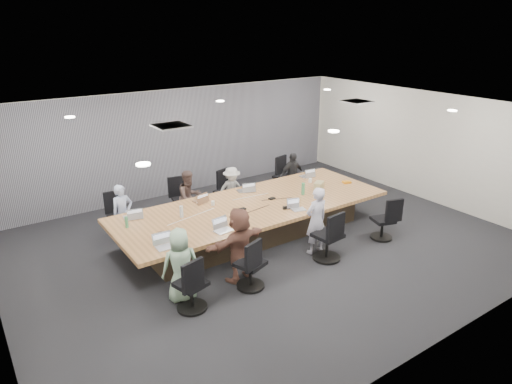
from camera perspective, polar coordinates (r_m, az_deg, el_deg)
floor at (r=9.73m, az=1.34°, el=-6.49°), size 10.00×8.00×0.00m
ceiling at (r=8.82m, az=1.49°, el=9.95°), size 10.00×8.00×0.00m
wall_back at (r=12.50m, az=-9.44°, el=6.27°), size 10.00×0.00×2.80m
wall_front at (r=6.64m, az=22.27°, el=-8.15°), size 10.00×0.00×2.80m
wall_right at (r=12.66m, az=20.18°, el=5.46°), size 0.00×8.00×2.80m
curtain at (r=12.43m, az=-9.28°, el=6.20°), size 9.80×0.04×2.80m
conference_table at (r=9.93m, az=-0.33°, el=-3.34°), size 6.00×2.20×0.74m
chair_0 at (r=10.42m, az=-16.79°, el=-3.33°), size 0.52×0.52×0.72m
chair_1 at (r=10.91m, az=-9.06°, el=-1.34°), size 0.63×0.63×0.81m
chair_2 at (r=11.41m, az=-3.94°, el=-0.33°), size 0.62×0.62×0.73m
chair_3 at (r=12.39m, az=3.49°, el=1.56°), size 0.66×0.66×0.80m
chair_4 at (r=7.58m, az=-8.12°, el=-11.80°), size 0.64×0.64×0.78m
chair_5 at (r=8.06m, az=-0.71°, el=-9.43°), size 0.67×0.67×0.78m
chair_6 at (r=9.06m, az=8.92°, el=-5.85°), size 0.64×0.64×0.86m
chair_7 at (r=10.17m, az=15.54°, el=-3.76°), size 0.61×0.61×0.73m
person_0 at (r=10.01m, az=-16.31°, el=-2.60°), size 0.49×0.35×1.26m
laptop_0 at (r=9.48m, az=-15.29°, el=-3.03°), size 0.34×0.26×0.02m
person_1 at (r=10.53m, az=-8.30°, el=-0.70°), size 0.71×0.61×1.29m
laptop_1 at (r=10.03m, az=-6.92°, el=-1.09°), size 0.35×0.28×0.02m
person_2 at (r=11.05m, az=-3.04°, el=0.20°), size 0.81×0.55×1.17m
laptop_2 at (r=10.56m, az=-1.49°, el=0.19°), size 0.36×0.28×0.02m
person_3 at (r=12.06m, az=4.53°, el=2.09°), size 0.75×0.37×1.23m
laptop_3 at (r=11.62m, az=6.25°, el=2.00°), size 0.32×0.23×0.02m
person_4 at (r=7.72m, az=-9.40°, el=-9.00°), size 0.71×0.54×1.30m
laptop_4 at (r=8.12m, az=-11.13°, el=-6.75°), size 0.36×0.25×0.02m
person_5 at (r=8.18m, az=-2.10°, el=-6.57°), size 1.34×0.60×1.39m
laptop_5 at (r=8.58m, az=-4.09°, el=-4.86°), size 0.35×0.26×0.02m
person_6 at (r=9.18m, az=7.53°, el=-3.56°), size 0.52×0.34×1.40m
laptop_6 at (r=9.54m, az=5.35°, el=-2.20°), size 0.32×0.26×0.02m
bottle_green_left at (r=9.00m, az=-15.87°, el=-3.65°), size 0.07×0.07×0.22m
bottle_green_right at (r=10.35m, az=5.91°, el=0.41°), size 0.08×0.08×0.27m
bottle_clear at (r=9.23m, az=-9.30°, el=-2.43°), size 0.08×0.08×0.24m
cup_white_far at (r=9.77m, az=-5.41°, el=-1.39°), size 0.08×0.08×0.09m
cup_white_near at (r=11.18m, az=6.80°, el=1.44°), size 0.10×0.10×0.10m
mug_brown at (r=8.49m, az=-11.83°, el=-5.22°), size 0.09×0.09×0.11m
mic_left at (r=9.52m, az=-1.72°, el=-2.13°), size 0.14×0.10×0.03m
mic_right at (r=10.08m, az=2.01°, el=-0.80°), size 0.15×0.11×0.03m
stapler at (r=9.55m, az=3.88°, el=-1.95°), size 0.18×0.09×0.07m
canvas_bag at (r=10.80m, az=7.85°, el=0.85°), size 0.34×0.31×0.16m
snack_packet at (r=11.30m, az=11.27°, el=1.23°), size 0.22×0.17×0.04m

